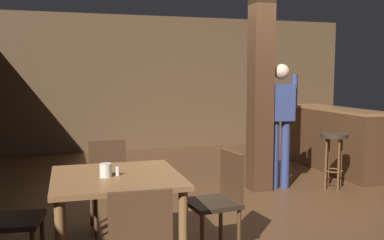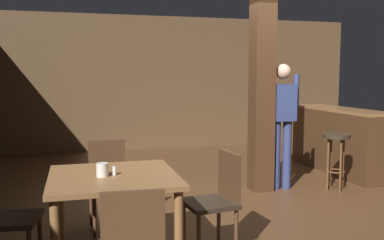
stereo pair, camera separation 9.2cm
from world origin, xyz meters
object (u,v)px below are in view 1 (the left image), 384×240
Objects in this scene: bar_counter at (332,139)px; bar_stool_near at (334,147)px; salt_shaker at (118,171)px; chair_north at (110,180)px; chair_west at (3,214)px; napkin_cup at (106,170)px; standing_person at (281,117)px; dining_table at (117,189)px; chair_east at (220,196)px.

bar_stool_near is (-0.64, -0.99, 0.06)m from bar_counter.
salt_shaker is 4.55m from bar_counter.
chair_north is 1.00× the size of chair_west.
napkin_cup is 4.65m from bar_counter.
napkin_cup is at bearing -144.03° from standing_person.
dining_table is 0.15m from salt_shaker.
standing_person reaches higher than chair_north.
bar_counter is 2.71× the size of bar_stool_near.
chair_west is 1.00× the size of chair_east.
chair_north is at bearing 88.44° from dining_table.
bar_counter is (3.77, 2.54, -0.12)m from dining_table.
bar_counter reaches higher than chair_north.
napkin_cup is at bearing -177.28° from chair_east.
chair_north is 1.24m from chair_east.
chair_north is 8.12× the size of napkin_cup.
chair_north is 12.54× the size of salt_shaker.
bar_stool_near is at bearing 26.31° from dining_table.
chair_north reaches higher than dining_table.
napkin_cup is 1.54× the size of salt_shaker.
standing_person reaches higher than napkin_cup.
dining_table is at bearing -91.56° from chair_north.
standing_person reaches higher than bar_stool_near.
bar_counter is at bearing 33.97° from dining_table.
chair_east is (0.90, 0.01, -0.14)m from dining_table.
bar_counter is at bearing 33.77° from napkin_cup.
dining_table is 4.54m from bar_counter.
chair_north is 0.42× the size of bar_counter.
chair_north is (0.02, 0.88, -0.14)m from dining_table.
bar_counter is at bearing 41.47° from chair_east.
dining_table is 0.89m from chair_north.
dining_table is at bearing -153.69° from bar_stool_near.
salt_shaker is 0.09× the size of bar_stool_near.
bar_counter reaches higher than dining_table.
bar_counter reaches higher than chair_east.
chair_east reaches higher than napkin_cup.
chair_north is 0.98m from napkin_cup.
salt_shaker is 3.49m from bar_stool_near.
dining_table is 1.33× the size of bar_stool_near.
napkin_cup is (-0.99, -0.05, 0.31)m from chair_east.
standing_person is at bearing 35.97° from napkin_cup.
bar_counter reaches higher than napkin_cup.
dining_table is 1.16× the size of chair_west.
chair_east is 3.82m from bar_counter.
salt_shaker is at bearing -54.26° from dining_table.
salt_shaker is at bearing -145.85° from bar_counter.
napkin_cup reaches higher than dining_table.
bar_stool_near is (4.00, 1.53, 0.08)m from chair_west.
bar_stool_near is at bearing 26.25° from napkin_cup.
chair_north is 3.17m from bar_stool_near.
bar_stool_near is (3.10, 0.67, 0.08)m from chair_north.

